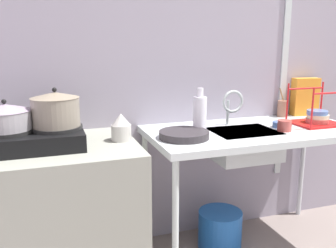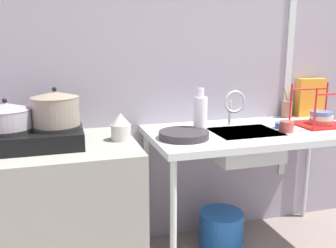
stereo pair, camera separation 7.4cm
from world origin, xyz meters
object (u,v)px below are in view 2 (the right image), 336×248
percolator (121,127)px  bottle_by_sink (200,114)px  faucet (234,104)px  small_bowl_on_drainboard (283,125)px  utensil_jar (287,109)px  sink_basin (245,145)px  cup_by_rack (286,127)px  pot_on_right_burner (56,108)px  pot_on_left_burner (6,115)px  bucket_on_floor (221,230)px  dish_rack (321,119)px  stove (33,137)px  cereal_box (310,97)px  frying_pan (184,135)px

percolator → bottle_by_sink: 0.49m
faucet → bottle_by_sink: bottle_by_sink is taller
small_bowl_on_drainboard → utensil_jar: 0.37m
sink_basin → faucet: size_ratio=1.69×
percolator → faucet: faucet is taller
cup_by_rack → bottle_by_sink: size_ratio=0.32×
pot_on_right_burner → faucet: size_ratio=1.04×
faucet → small_bowl_on_drainboard: (0.29, -0.13, -0.13)m
small_bowl_on_drainboard → faucet: bearing=156.5°
pot_on_left_burner → sink_basin: pot_on_left_burner is taller
sink_basin → bucket_on_floor: size_ratio=1.38×
faucet → pot_on_left_burner: bearing=-175.3°
small_bowl_on_drainboard → bucket_on_floor: size_ratio=0.35×
percolator → faucet: bearing=8.4°
faucet → bucket_on_floor: (-0.08, -0.04, -0.85)m
faucet → small_bowl_on_drainboard: bearing=-23.5°
pot_on_right_burner → dish_rack: 1.66m
stove → small_bowl_on_drainboard: size_ratio=4.94×
pot_on_left_burner → bucket_on_floor: (1.25, 0.06, -0.87)m
stove → percolator: bearing=-0.3°
cup_by_rack → cereal_box: size_ratio=0.31×
faucet → dish_rack: (0.57, -0.13, -0.11)m
sink_basin → cereal_box: (0.69, 0.30, 0.23)m
stove → bucket_on_floor: (1.13, 0.06, -0.75)m
cup_by_rack → cereal_box: (0.46, 0.39, 0.11)m
pot_on_right_burner → frying_pan: bearing=-5.8°
dish_rack → small_bowl_on_drainboard: (-0.28, 0.00, -0.03)m
cup_by_rack → bottle_by_sink: bearing=165.7°
utensil_jar → sink_basin: bearing=-148.5°
faucet → cereal_box: (0.70, 0.17, -0.01)m
sink_basin → cup_by_rack: 0.28m
sink_basin → frying_pan: (-0.41, -0.04, 0.11)m
percolator → faucet: (0.75, 0.11, 0.08)m
cereal_box → bottle_by_sink: bearing=-158.8°
stove → percolator: size_ratio=3.33×
percolator → small_bowl_on_drainboard: size_ratio=1.48×
pot_on_left_burner → pot_on_right_burner: 0.24m
pot_on_right_burner → sink_basin: (1.10, -0.03, -0.28)m
frying_pan → faucet: bearing=24.0°
small_bowl_on_drainboard → bucket_on_floor: bearing=167.6°
stove → bottle_by_sink: size_ratio=1.86×
utensil_jar → bucket_on_floor: (-0.59, -0.21, -0.76)m
frying_pan → cup_by_rack: 0.65m
cup_by_rack → faucet: bearing=138.9°
faucet → cup_by_rack: bearing=-41.1°
sink_basin → bucket_on_floor: 0.62m
stove → pot_on_left_burner: size_ratio=1.96×
faucet → cereal_box: bearing=13.5°
dish_rack → bottle_by_sink: size_ratio=1.12×
pot_on_left_burner → bottle_by_sink: (1.06, 0.02, -0.06)m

